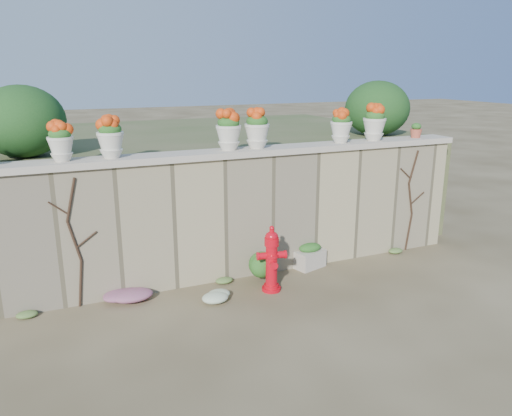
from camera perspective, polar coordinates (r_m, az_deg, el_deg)
name	(u,v)px	position (r m, az deg, el deg)	size (l,w,h in m)	color
ground	(295,319)	(7.07, 4.52, -12.49)	(80.00, 80.00, 0.00)	#483C24
stone_wall	(246,215)	(8.21, -1.20, -0.85)	(8.00, 0.40, 2.00)	#998C66
wall_cap	(245,152)	(7.97, -1.24, 6.41)	(8.10, 0.52, 0.10)	#B9AE9D
raised_fill	(191,178)	(11.14, -7.46, 3.44)	(9.00, 6.00, 2.00)	#384C23
back_shrub_left	(22,121)	(8.53, -25.19, 8.94)	(1.30, 1.30, 1.10)	#143814
back_shrub_right	(377,108)	(10.64, 13.68, 11.01)	(1.30, 1.30, 1.10)	#143814
vine_left	(75,242)	(7.45, -19.95, -3.63)	(0.60, 0.04, 1.91)	black
vine_right	(411,199)	(9.69, 17.28, 0.95)	(0.60, 0.04, 1.91)	black
fire_hydrant	(272,259)	(7.67, 1.79, -5.81)	(0.45, 0.32, 1.04)	red
planter_box	(310,256)	(8.71, 6.16, -5.50)	(0.59, 0.45, 0.44)	#B9AE9D
green_shrub	(267,263)	(8.05, 1.27, -6.33)	(0.67, 0.60, 0.64)	#1E5119
magenta_clump	(119,295)	(7.71, -15.38, -9.53)	(0.91, 0.60, 0.24)	#BE2696
white_flowers	(219,295)	(7.51, -4.21, -9.90)	(0.53, 0.42, 0.19)	white
urn_pot_0	(60,142)	(7.35, -21.44, 7.06)	(0.35, 0.35, 0.54)	beige
urn_pot_1	(110,137)	(7.40, -16.31, 7.76)	(0.38, 0.38, 0.59)	beige
urn_pot_2	(229,130)	(7.82, -3.15, 8.85)	(0.40, 0.40, 0.62)	beige
urn_pot_3	(257,129)	(8.00, 0.12, 9.02)	(0.40, 0.40, 0.62)	beige
urn_pot_4	(341,126)	(8.75, 9.70, 9.23)	(0.37, 0.37, 0.58)	beige
urn_pot_5	(374,123)	(9.13, 13.38, 9.46)	(0.40, 0.40, 0.63)	beige
terracotta_pot	(416,131)	(9.74, 17.82, 8.36)	(0.22, 0.22, 0.26)	#B24D36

